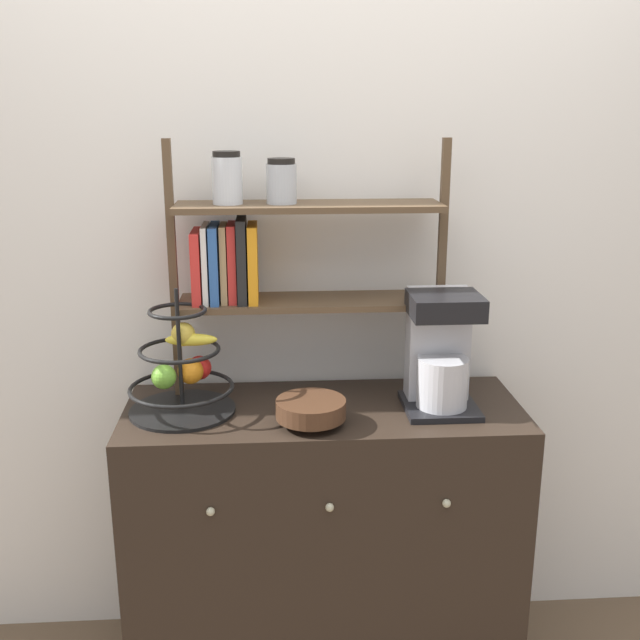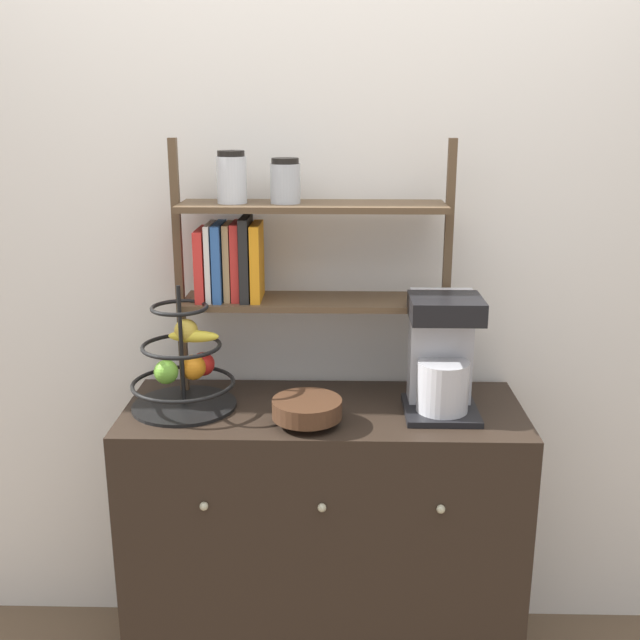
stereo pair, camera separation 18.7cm
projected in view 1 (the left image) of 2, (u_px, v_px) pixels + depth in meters
name	position (u px, v px, depth m)	size (l,w,h in m)	color
wall_back	(318.00, 254.00, 2.36)	(7.00, 0.05, 2.60)	silver
sideboard	(323.00, 540.00, 2.34)	(1.18, 0.47, 0.89)	black
coffee_maker	(440.00, 351.00, 2.18)	(0.21, 0.22, 0.35)	black
fruit_stand	(183.00, 372.00, 2.16)	(0.31, 0.31, 0.37)	black
wooden_bowl	(311.00, 410.00, 2.09)	(0.20, 0.20, 0.07)	#422819
shelf_hutch	(268.00, 248.00, 2.19)	(0.82, 0.20, 0.77)	brown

